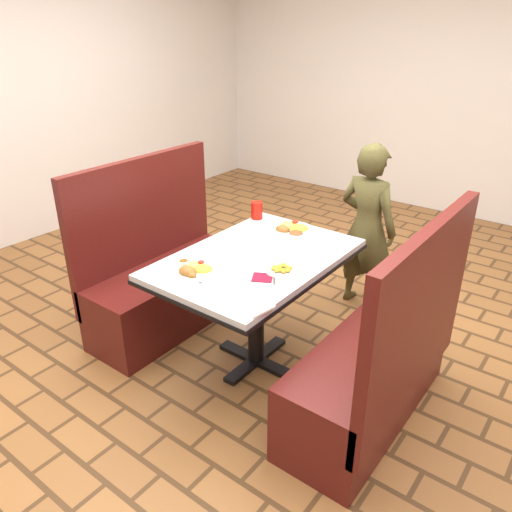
# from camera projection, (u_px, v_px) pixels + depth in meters

# --- Properties ---
(room) EXTENTS (7.00, 7.04, 2.82)m
(room) POSITION_uv_depth(u_px,v_px,m) (256.00, 36.00, 2.37)
(room) COLOR brown
(room) RESTS_ON ground
(dining_table) EXTENTS (0.81, 1.21, 0.75)m
(dining_table) POSITION_uv_depth(u_px,v_px,m) (256.00, 271.00, 2.91)
(dining_table) COLOR silver
(dining_table) RESTS_ON ground
(booth_bench_left) EXTENTS (0.47, 1.20, 1.17)m
(booth_bench_left) POSITION_uv_depth(u_px,v_px,m) (165.00, 281.00, 3.49)
(booth_bench_left) COLOR #521612
(booth_bench_left) RESTS_ON ground
(booth_bench_right) EXTENTS (0.47, 1.20, 1.17)m
(booth_bench_right) POSITION_uv_depth(u_px,v_px,m) (377.00, 368.00, 2.62)
(booth_bench_right) COLOR #521612
(booth_bench_right) RESTS_ON ground
(diner_person) EXTENTS (0.49, 0.35, 1.24)m
(diner_person) POSITION_uv_depth(u_px,v_px,m) (367.00, 228.00, 3.60)
(diner_person) COLOR brown
(diner_person) RESTS_ON ground
(near_dinner_plate) EXTENTS (0.25, 0.25, 0.08)m
(near_dinner_plate) POSITION_uv_depth(u_px,v_px,m) (194.00, 268.00, 2.67)
(near_dinner_plate) COLOR white
(near_dinner_plate) RESTS_ON dining_table
(far_dinner_plate) EXTENTS (0.30, 0.30, 0.08)m
(far_dinner_plate) POSITION_uv_depth(u_px,v_px,m) (292.00, 228.00, 3.19)
(far_dinner_plate) COLOR white
(far_dinner_plate) RESTS_ON dining_table
(plantain_plate) EXTENTS (0.18, 0.18, 0.03)m
(plantain_plate) POSITION_uv_depth(u_px,v_px,m) (282.00, 270.00, 2.69)
(plantain_plate) COLOR white
(plantain_plate) RESTS_ON dining_table
(maroon_napkin) EXTENTS (0.15, 0.15, 0.00)m
(maroon_napkin) POSITION_uv_depth(u_px,v_px,m) (262.00, 278.00, 2.63)
(maroon_napkin) COLOR maroon
(maroon_napkin) RESTS_ON dining_table
(spoon_utensil) EXTENTS (0.09, 0.12, 0.00)m
(spoon_utensil) POSITION_uv_depth(u_px,v_px,m) (274.00, 279.00, 2.61)
(spoon_utensil) COLOR silver
(spoon_utensil) RESTS_ON dining_table
(red_tumbler) EXTENTS (0.08, 0.08, 0.12)m
(red_tumbler) POSITION_uv_depth(u_px,v_px,m) (257.00, 210.00, 3.39)
(red_tumbler) COLOR #B9160C
(red_tumbler) RESTS_ON dining_table
(paper_napkin) EXTENTS (0.22, 0.18, 0.01)m
(paper_napkin) POSITION_uv_depth(u_px,v_px,m) (250.00, 305.00, 2.37)
(paper_napkin) COLOR white
(paper_napkin) RESTS_ON dining_table
(knife_utensil) EXTENTS (0.08, 0.14, 0.00)m
(knife_utensil) POSITION_uv_depth(u_px,v_px,m) (204.00, 277.00, 2.62)
(knife_utensil) COLOR silver
(knife_utensil) RESTS_ON dining_table
(fork_utensil) EXTENTS (0.04, 0.14, 0.00)m
(fork_utensil) POSITION_uv_depth(u_px,v_px,m) (206.00, 273.00, 2.65)
(fork_utensil) COLOR #BABABF
(fork_utensil) RESTS_ON dining_table
(lettuce_shreds) EXTENTS (0.28, 0.32, 0.00)m
(lettuce_shreds) POSITION_uv_depth(u_px,v_px,m) (268.00, 254.00, 2.89)
(lettuce_shreds) COLOR #95C950
(lettuce_shreds) RESTS_ON dining_table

